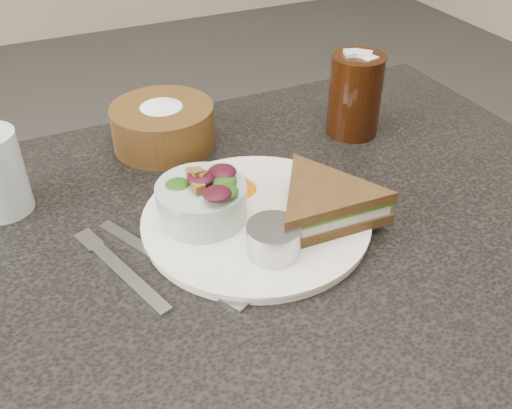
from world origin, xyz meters
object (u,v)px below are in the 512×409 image
at_px(dinner_plate, 256,220).
at_px(dressing_ramekin, 274,240).
at_px(bread_basket, 163,119).
at_px(sandwich, 324,203).
at_px(cola_glass, 355,92).
at_px(salad_bowl, 201,196).

distance_m(dinner_plate, dressing_ramekin, 0.07).
height_order(dressing_ramekin, bread_basket, bread_basket).
height_order(sandwich, cola_glass, cola_glass).
distance_m(sandwich, bread_basket, 0.30).
bearing_deg(dinner_plate, dressing_ramekin, -98.77).
relative_size(sandwich, bread_basket, 1.12).
relative_size(sandwich, cola_glass, 1.25).
bearing_deg(dinner_plate, salad_bowl, 156.35).
bearing_deg(dinner_plate, sandwich, -28.00).
bearing_deg(bread_basket, salad_bowl, -94.74).
distance_m(salad_bowl, bread_basket, 0.21).
distance_m(salad_bowl, dressing_ramekin, 0.11).
xyz_separation_m(dinner_plate, bread_basket, (-0.04, 0.24, 0.04)).
bearing_deg(dressing_ramekin, cola_glass, 41.80).
bearing_deg(bread_basket, sandwich, -67.26).
bearing_deg(sandwich, cola_glass, 51.03).
relative_size(salad_bowl, cola_glass, 0.80).
xyz_separation_m(dressing_ramekin, cola_glass, (0.25, 0.22, 0.04)).
bearing_deg(bread_basket, cola_glass, -16.95).
xyz_separation_m(sandwich, cola_glass, (0.16, 0.19, 0.03)).
xyz_separation_m(sandwich, salad_bowl, (-0.13, 0.07, 0.01)).
height_order(dinner_plate, salad_bowl, salad_bowl).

